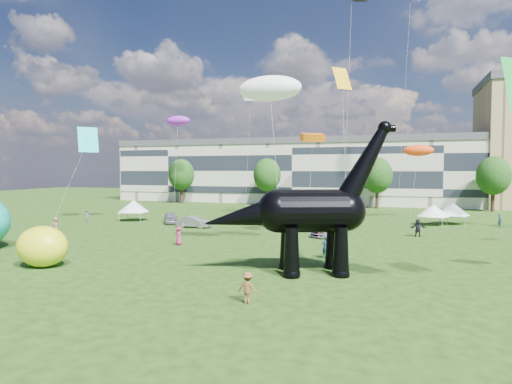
% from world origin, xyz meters
% --- Properties ---
extents(ground, '(220.00, 220.00, 0.00)m').
position_xyz_m(ground, '(0.00, 0.00, 0.00)').
color(ground, '#16330C').
rests_on(ground, ground).
extents(terrace_row, '(78.00, 11.00, 12.00)m').
position_xyz_m(terrace_row, '(-8.00, 62.00, 6.00)').
color(terrace_row, beige).
rests_on(terrace_row, ground).
extents(tree_far_left, '(5.20, 5.20, 9.44)m').
position_xyz_m(tree_far_left, '(-30.00, 53.00, 6.29)').
color(tree_far_left, '#382314').
rests_on(tree_far_left, ground).
extents(tree_mid_left, '(5.20, 5.20, 9.44)m').
position_xyz_m(tree_mid_left, '(-12.00, 53.00, 6.29)').
color(tree_mid_left, '#382314').
rests_on(tree_mid_left, ground).
extents(tree_mid_right, '(5.20, 5.20, 9.44)m').
position_xyz_m(tree_mid_right, '(8.00, 53.00, 6.29)').
color(tree_mid_right, '#382314').
rests_on(tree_mid_right, ground).
extents(tree_far_right, '(5.20, 5.20, 9.44)m').
position_xyz_m(tree_far_right, '(26.00, 53.00, 6.29)').
color(tree_far_right, '#382314').
rests_on(tree_far_right, ground).
extents(dinosaur_sculpture, '(12.42, 6.18, 10.33)m').
position_xyz_m(dinosaur_sculpture, '(5.36, 3.26, 3.90)').
color(dinosaur_sculpture, black).
rests_on(dinosaur_sculpture, ground).
extents(car_silver, '(3.68, 4.44, 1.43)m').
position_xyz_m(car_silver, '(-15.83, 23.45, 0.71)').
color(car_silver, '#B9BABE').
rests_on(car_silver, ground).
extents(car_grey, '(4.04, 1.43, 1.33)m').
position_xyz_m(car_grey, '(-11.34, 20.83, 0.66)').
color(car_grey, gray).
rests_on(car_grey, ground).
extents(car_white, '(6.11, 3.38, 1.62)m').
position_xyz_m(car_white, '(-3.90, 26.72, 0.81)').
color(car_white, silver).
rests_on(car_white, ground).
extents(car_dark, '(3.80, 5.08, 1.37)m').
position_xyz_m(car_dark, '(4.60, 19.28, 0.69)').
color(car_dark, '#595960').
rests_on(car_dark, ground).
extents(gazebo_near, '(4.63, 4.63, 2.55)m').
position_xyz_m(gazebo_near, '(15.44, 31.91, 1.79)').
color(gazebo_near, white).
rests_on(gazebo_near, ground).
extents(gazebo_far, '(4.34, 4.34, 2.68)m').
position_xyz_m(gazebo_far, '(17.82, 33.59, 1.88)').
color(gazebo_far, white).
rests_on(gazebo_far, ground).
extents(gazebo_left, '(4.72, 4.72, 2.74)m').
position_xyz_m(gazebo_left, '(-21.97, 24.47, 1.92)').
color(gazebo_left, white).
rests_on(gazebo_left, ground).
extents(inflatable_yellow, '(3.75, 2.90, 2.86)m').
position_xyz_m(inflatable_yellow, '(-12.34, -0.73, 1.43)').
color(inflatable_yellow, yellow).
rests_on(inflatable_yellow, ground).
extents(visitors, '(50.16, 38.20, 1.86)m').
position_xyz_m(visitors, '(-2.09, 16.44, 0.86)').
color(visitors, gray).
rests_on(visitors, ground).
extents(kites, '(60.66, 48.80, 25.01)m').
position_xyz_m(kites, '(-1.49, 25.21, 15.02)').
color(kites, '#D13E0D').
rests_on(kites, ground).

